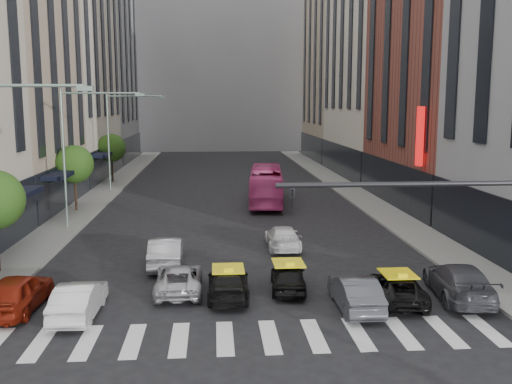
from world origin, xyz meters
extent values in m
plane|color=black|center=(0.00, 0.00, 0.00)|extent=(160.00, 160.00, 0.00)
cube|color=slate|center=(-11.50, 30.00, 0.07)|extent=(3.00, 96.00, 0.15)
cube|color=slate|center=(11.50, 30.00, 0.07)|extent=(3.00, 96.00, 0.15)
cube|color=tan|center=(-17.00, 28.00, 12.00)|extent=(8.00, 16.00, 24.00)
cube|color=beige|center=(-17.00, 46.00, 18.00)|extent=(8.00, 20.00, 36.00)
cube|color=gray|center=(-17.00, 65.00, 15.00)|extent=(8.00, 18.00, 30.00)
cube|color=brown|center=(17.00, 27.00, 13.00)|extent=(8.00, 18.00, 26.00)
cube|color=tan|center=(17.00, 65.00, 14.00)|extent=(8.00, 18.00, 28.00)
cube|color=gray|center=(0.00, 85.00, 18.00)|extent=(30.00, 10.00, 36.00)
cylinder|color=black|center=(-11.80, 26.00, 1.72)|extent=(0.18, 0.18, 3.15)
sphere|color=#1E3E11|center=(-11.80, 26.00, 3.66)|extent=(2.88, 2.88, 2.88)
cylinder|color=black|center=(-11.80, 42.00, 1.72)|extent=(0.18, 0.18, 3.15)
sphere|color=#1E3E11|center=(-11.80, 42.00, 3.66)|extent=(2.88, 2.88, 2.88)
cylinder|color=gray|center=(-8.50, 4.00, 8.85)|extent=(5.00, 0.12, 0.12)
cube|color=gray|center=(-6.00, 4.00, 8.75)|extent=(0.60, 0.25, 0.18)
cylinder|color=gray|center=(-11.00, 20.00, 4.65)|extent=(0.16, 0.16, 9.00)
cylinder|color=gray|center=(-8.50, 20.00, 8.85)|extent=(5.00, 0.12, 0.12)
cube|color=gray|center=(-6.00, 20.00, 8.75)|extent=(0.60, 0.25, 0.18)
cylinder|color=gray|center=(-11.00, 36.00, 4.65)|extent=(0.16, 0.16, 9.00)
cylinder|color=gray|center=(-8.50, 36.00, 8.85)|extent=(5.00, 0.12, 0.12)
cube|color=gray|center=(-6.00, 36.00, 8.75)|extent=(0.60, 0.25, 0.18)
cylinder|color=black|center=(5.50, -1.00, 5.80)|extent=(10.00, 0.16, 0.16)
imported|color=black|center=(1.00, -1.00, 5.30)|extent=(0.13, 0.16, 0.80)
cube|color=red|center=(12.60, 20.00, 6.00)|extent=(0.30, 0.70, 4.00)
imported|color=maroon|center=(-9.20, 4.79, 0.76)|extent=(2.06, 4.57, 1.52)
imported|color=beige|center=(-6.61, 4.02, 0.69)|extent=(1.51, 4.20, 1.38)
imported|color=#AEAEB4|center=(-2.90, 6.65, 0.61)|extent=(2.11, 4.43, 1.22)
imported|color=black|center=(-0.76, 5.79, 0.62)|extent=(1.83, 4.33, 1.25)
imported|color=black|center=(1.90, 6.43, 0.63)|extent=(1.79, 3.80, 1.26)
imported|color=#3C3D43|center=(4.30, 4.02, 0.69)|extent=(1.47, 4.20, 1.38)
imported|color=black|center=(6.27, 4.73, 0.59)|extent=(2.51, 4.49, 1.19)
imported|color=#3F4046|center=(9.00, 4.95, 0.75)|extent=(2.72, 5.37, 1.49)
imported|color=#9E9EA3|center=(-3.80, 10.73, 0.76)|extent=(1.74, 4.66, 1.52)
imported|color=silver|center=(2.57, 13.92, 0.64)|extent=(1.85, 4.45, 1.28)
imported|color=#D13D83|center=(2.99, 28.62, 1.50)|extent=(3.53, 10.99, 3.01)
camera|label=1|loc=(-1.33, -17.63, 8.22)|focal=40.00mm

